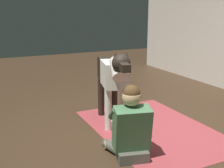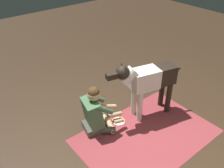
{
  "view_description": "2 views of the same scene",
  "coord_description": "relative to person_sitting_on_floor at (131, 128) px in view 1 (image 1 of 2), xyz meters",
  "views": [
    {
      "loc": [
        3.03,
        -1.9,
        1.66
      ],
      "look_at": [
        -0.01,
        -0.43,
        0.77
      ],
      "focal_mm": 46.85,
      "sensor_mm": 36.0,
      "label": 1
    },
    {
      "loc": [
        2.18,
        2.26,
        2.97
      ],
      "look_at": [
        0.0,
        -0.43,
        0.74
      ],
      "focal_mm": 39.85,
      "sensor_mm": 36.0,
      "label": 2
    }
  ],
  "objects": [
    {
      "name": "large_dog",
      "position": [
        -0.93,
        0.24,
        0.38
      ],
      "size": [
        1.41,
        0.51,
        1.14
      ],
      "color": "silver",
      "rests_on": "ground"
    },
    {
      "name": "ground_plane",
      "position": [
        -0.38,
        0.39,
        -0.35
      ],
      "size": [
        14.77,
        14.77,
        0.0
      ],
      "primitive_type": "plane",
      "color": "#382719"
    },
    {
      "name": "area_rug",
      "position": [
        -0.55,
        0.67,
        -0.35
      ],
      "size": [
        2.23,
        1.51,
        0.01
      ],
      "primitive_type": "cube",
      "color": "#91353A",
      "rests_on": "ground"
    },
    {
      "name": "person_sitting_on_floor",
      "position": [
        0.0,
        0.0,
        0.0
      ],
      "size": [
        0.7,
        0.58,
        0.85
      ],
      "color": "#494A3E",
      "rests_on": "ground"
    },
    {
      "name": "hot_dog_on_plate",
      "position": [
        -0.42,
        0.11,
        -0.33
      ],
      "size": [
        0.23,
        0.23,
        0.06
      ],
      "color": "silver",
      "rests_on": "ground"
    }
  ]
}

